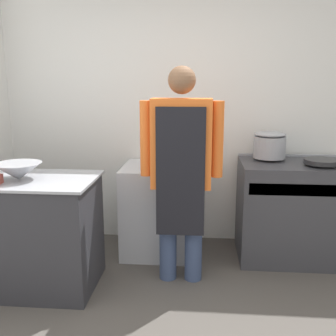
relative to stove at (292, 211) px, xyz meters
name	(u,v)px	position (x,y,z in m)	size (l,w,h in m)	color
wall_back	(172,107)	(-1.13, 0.40, 0.90)	(8.00, 0.05, 2.70)	white
prep_counter	(27,233)	(-2.18, -0.71, -0.01)	(1.10, 0.67, 0.88)	#2D2D33
stove	(292,211)	(0.00, 0.00, 0.00)	(0.95, 0.65, 0.91)	#38383D
fridge_unit	(160,209)	(-1.21, 0.03, -0.03)	(0.69, 0.65, 0.83)	silver
person_cook	(181,163)	(-0.99, -0.51, 0.53)	(0.64, 0.24, 1.71)	#38476B
mixing_bowl	(18,171)	(-2.19, -0.74, 0.50)	(0.35, 0.35, 0.13)	#9EA0A8
stock_pot	(270,145)	(-0.21, 0.12, 0.59)	(0.29, 0.29, 0.24)	#9EA0A8
saute_pan	(322,161)	(0.19, -0.11, 0.48)	(0.30, 0.30, 0.04)	#262628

